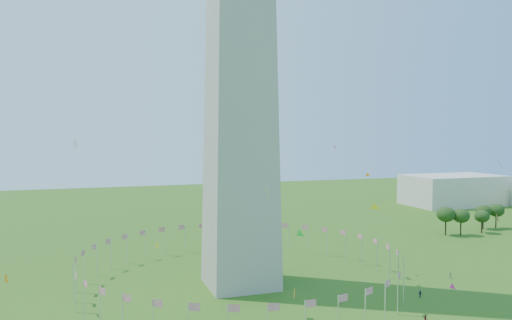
{
  "coord_description": "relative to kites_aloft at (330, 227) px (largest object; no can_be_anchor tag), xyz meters",
  "views": [
    {
      "loc": [
        -36.02,
        -69.88,
        38.75
      ],
      "look_at": [
        -0.83,
        35.0,
        32.75
      ],
      "focal_mm": 35.0,
      "sensor_mm": 36.0,
      "label": 1
    }
  ],
  "objects": [
    {
      "name": "gov_building_east_a",
      "position": [
        138.28,
        126.39,
        -10.91
      ],
      "size": [
        50.0,
        30.0,
        16.0
      ],
      "primitive_type": "cube",
      "color": "beige",
      "rests_on": "ground"
    },
    {
      "name": "flag_ring",
      "position": [
        -11.72,
        26.39,
        -14.41
      ],
      "size": [
        80.24,
        80.24,
        9.0
      ],
      "color": "silver",
      "rests_on": "ground"
    },
    {
      "name": "kites_aloft",
      "position": [
        0.0,
        0.0,
        0.0
      ],
      "size": [
        110.24,
        67.0,
        33.39
      ],
      "color": "yellow",
      "rests_on": "ground"
    },
    {
      "name": "tree_line_east",
      "position": [
        100.09,
        61.77,
        -14.08
      ],
      "size": [
        53.42,
        15.32,
        10.68
      ],
      "color": "#284E1A",
      "rests_on": "ground"
    }
  ]
}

